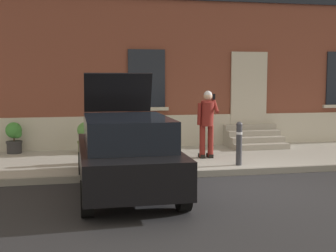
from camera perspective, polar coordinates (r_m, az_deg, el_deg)
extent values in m
plane|color=#232326|center=(9.70, 8.43, -7.33)|extent=(80.00, 80.00, 0.00)
cube|color=#99968E|center=(12.29, 3.94, -4.05)|extent=(24.00, 3.60, 0.15)
cube|color=gray|center=(10.55, 6.68, -5.79)|extent=(24.00, 0.12, 0.15)
cube|color=brown|center=(14.60, 1.35, 12.04)|extent=(24.00, 1.40, 7.50)
cube|color=#BCB7A8|center=(13.93, 1.98, -0.87)|extent=(24.00, 0.08, 1.10)
cube|color=black|center=(14.45, 10.00, 4.43)|extent=(1.00, 0.08, 2.10)
cube|color=#BCB7A8|center=(14.43, 10.03, 4.63)|extent=(1.16, 0.06, 2.24)
cube|color=black|center=(13.59, -2.69, 5.93)|extent=(1.10, 0.06, 1.70)
cube|color=#BCB7A8|center=(13.59, -2.65, 2.13)|extent=(1.30, 0.12, 0.10)
cube|color=#9E998E|center=(13.58, 11.57, -2.53)|extent=(1.65, 0.32, 0.16)
cube|color=#9E998E|center=(13.86, 11.05, -2.01)|extent=(1.65, 0.32, 0.32)
cube|color=#9E998E|center=(14.15, 10.56, -1.51)|extent=(1.65, 0.32, 0.48)
cube|color=#9E998E|center=(14.43, 10.09, -1.03)|extent=(1.65, 0.32, 0.64)
cube|color=black|center=(8.90, -5.23, -4.42)|extent=(1.75, 4.00, 0.64)
cube|color=black|center=(8.67, -5.16, -0.70)|extent=(1.54, 2.40, 0.56)
cube|color=black|center=(10.92, -6.42, -3.64)|extent=(1.66, 0.10, 0.20)
cube|color=yellow|center=(10.89, -6.43, -2.71)|extent=(0.52, 0.02, 0.12)
cube|color=#B21414|center=(10.80, -10.43, -1.45)|extent=(0.16, 0.04, 0.18)
cube|color=#B21414|center=(10.94, -2.50, -1.26)|extent=(0.16, 0.04, 0.18)
cube|color=black|center=(10.21, -6.23, 4.17)|extent=(1.49, 0.36, 0.87)
cylinder|color=black|center=(7.56, -10.06, -8.89)|extent=(0.20, 0.60, 0.60)
cylinder|color=black|center=(7.76, 1.89, -8.40)|extent=(0.20, 0.60, 0.60)
cylinder|color=black|center=(10.29, -10.52, -4.88)|extent=(0.20, 0.60, 0.60)
cylinder|color=black|center=(10.44, -1.73, -4.62)|extent=(0.20, 0.60, 0.60)
cylinder|color=#333338|center=(11.02, 8.83, -2.40)|extent=(0.14, 0.14, 0.95)
sphere|color=#333338|center=(10.96, 8.87, 0.16)|extent=(0.15, 0.15, 0.15)
cylinder|color=silver|center=(10.98, 8.85, -0.88)|extent=(0.15, 0.15, 0.06)
cylinder|color=maroon|center=(11.85, 4.30, -1.87)|extent=(0.15, 0.15, 0.82)
cube|color=black|center=(11.97, 4.20, -3.73)|extent=(0.12, 0.28, 0.10)
cylinder|color=maroon|center=(11.92, 5.32, -1.84)|extent=(0.15, 0.15, 0.82)
cube|color=black|center=(12.03, 5.21, -3.68)|extent=(0.12, 0.28, 0.10)
cylinder|color=maroon|center=(11.77, 4.89, 1.58)|extent=(0.34, 0.42, 0.66)
sphere|color=tan|center=(11.69, 4.99, 3.74)|extent=(0.22, 0.22, 0.22)
sphere|color=silver|center=(11.69, 4.99, 3.89)|extent=(0.21, 0.21, 0.21)
cylinder|color=maroon|center=(11.68, 3.90, 1.50)|extent=(0.09, 0.16, 0.57)
cylinder|color=maroon|center=(11.78, 5.88, 2.59)|extent=(0.09, 0.43, 0.40)
cube|color=black|center=(11.71, 5.72, 3.64)|extent=(0.07, 0.02, 0.15)
cylinder|color=#2D2D30|center=(13.31, -18.58, -2.51)|extent=(0.40, 0.40, 0.34)
cylinder|color=#2D2D30|center=(13.29, -18.60, -1.91)|extent=(0.44, 0.44, 0.05)
cylinder|color=#47331E|center=(13.27, -18.62, -1.27)|extent=(0.04, 0.04, 0.24)
sphere|color=#387F33|center=(13.25, -18.65, -0.50)|extent=(0.44, 0.44, 0.44)
sphere|color=#387F33|center=(13.20, -18.23, -0.95)|extent=(0.24, 0.24, 0.24)
cylinder|color=#606B38|center=(12.84, -10.22, -2.59)|extent=(0.40, 0.40, 0.34)
cylinder|color=#606B38|center=(12.82, -10.23, -1.98)|extent=(0.44, 0.44, 0.05)
cylinder|color=#47331E|center=(12.80, -10.24, -1.31)|extent=(0.04, 0.04, 0.24)
sphere|color=#4C843D|center=(12.78, -10.26, -0.51)|extent=(0.44, 0.44, 0.44)
sphere|color=#4C843D|center=(12.74, -9.79, -0.97)|extent=(0.24, 0.24, 0.24)
cylinder|color=beige|center=(13.00, -1.70, -2.39)|extent=(0.40, 0.40, 0.34)
cylinder|color=beige|center=(12.98, -1.70, -1.78)|extent=(0.44, 0.44, 0.05)
cylinder|color=#47331E|center=(12.96, -1.70, -1.12)|extent=(0.04, 0.04, 0.24)
sphere|color=#387F33|center=(12.94, -1.71, -0.33)|extent=(0.44, 0.44, 0.44)
sphere|color=#387F33|center=(12.92, -1.23, -0.79)|extent=(0.24, 0.24, 0.24)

